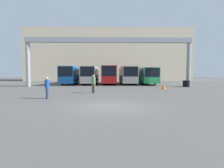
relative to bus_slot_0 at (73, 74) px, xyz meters
The scene contains 12 objects.
ground_plane 24.88m from the bus_slot_0, 73.80° to the right, with size 200.00×200.00×0.00m, color #514F4C.
building_backdrop 20.68m from the bus_slot_0, 69.73° to the left, with size 45.53×12.00×14.29m.
overhead_gantry 11.12m from the bus_slot_0, 47.82° to the right, with size 24.64×0.80×7.26m.
bus_slot_0 is the anchor object (origin of this frame).
bus_slot_1 3.56m from the bus_slot_0, 13.69° to the right, with size 2.49×10.61×3.19m.
bus_slot_2 6.98m from the bus_slot_0, ahead, with size 2.53×10.50×3.28m.
bus_slot_3 10.45m from the bus_slot_0, ahead, with size 2.58×10.01×3.17m.
bus_slot_4 13.84m from the bus_slot_0, ahead, with size 2.62×12.36×2.98m.
pedestrian_near_right 20.73m from the bus_slot_0, 83.99° to the right, with size 0.34×0.34×1.65m.
pedestrian_far_center 17.32m from the bus_slot_0, 72.03° to the right, with size 0.38×0.38×1.81m.
traffic_cone 18.40m from the bus_slot_0, 41.35° to the right, with size 0.47×0.47×0.72m.
tire_stack 20.20m from the bus_slot_0, 24.91° to the right, with size 1.04×1.04×0.96m.
Camera 1 is at (-0.11, -10.05, 1.88)m, focal length 28.00 mm.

